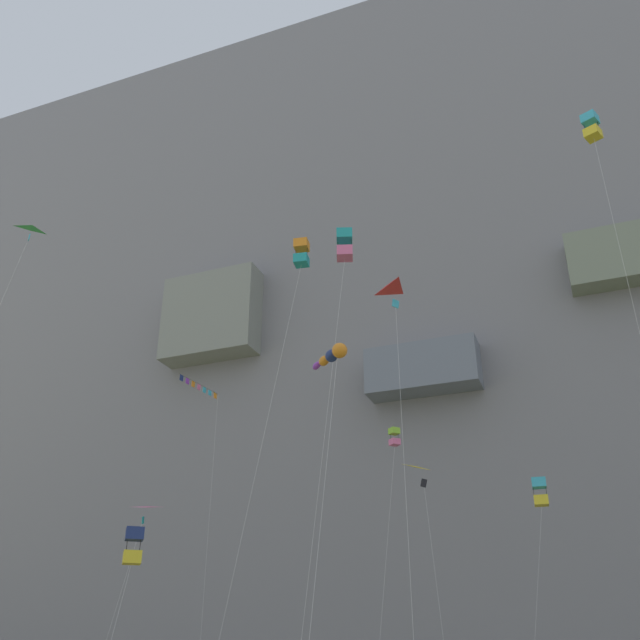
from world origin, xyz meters
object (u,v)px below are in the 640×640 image
Objects in this scene: kite_windsock_low_right at (332,356)px; kite_box_high_center at (540,492)px; kite_box_mid_right at (394,438)px; kite_box_upper_right at (133,546)px; kite_delta_upper_mid at (403,311)px; kite_banner_mid_center at (199,402)px; kite_box_far_right at (344,246)px; kite_box_upper_left at (301,254)px; kite_delta_near_cliff at (141,519)px; kite_delta_low_left at (27,242)px; kite_delta_high_right at (430,483)px; kite_box_front_field at (592,129)px.

kite_box_high_center is (6.03, 22.61, -1.58)m from kite_windsock_low_right.
kite_box_upper_right is at bearing -122.30° from kite_box_mid_right.
kite_delta_upper_mid is at bearing -72.65° from kite_box_mid_right.
kite_box_upper_right is 0.52× the size of kite_box_mid_right.
kite_delta_upper_mid is 18.52m from kite_box_upper_right.
kite_banner_mid_center reaches higher than kite_box_far_right.
kite_box_mid_right is at bearing 92.09° from kite_box_upper_left.
kite_banner_mid_center is 2.05× the size of kite_delta_near_cliff.
kite_delta_upper_mid is 0.63× the size of kite_delta_low_left.
kite_banner_mid_center is 22.04m from kite_delta_high_right.
kite_windsock_low_right is 0.83× the size of kite_box_mid_right.
kite_delta_high_right is 1.44× the size of kite_box_upper_right.
kite_box_upper_left reaches higher than kite_delta_high_right.
kite_delta_low_left is at bearing -99.80° from kite_banner_mid_center.
kite_banner_mid_center reaches higher than kite_box_mid_right.
kite_delta_near_cliff is (4.75, 9.18, -16.57)m from kite_delta_low_left.
kite_delta_upper_mid reaches higher than kite_windsock_low_right.
kite_delta_upper_mid reaches higher than kite_box_high_center.
kite_delta_upper_mid is 20.62m from kite_box_high_center.
kite_box_front_field reaches higher than kite_delta_near_cliff.
kite_box_mid_right reaches higher than kite_delta_high_right.
kite_windsock_low_right reaches higher than kite_box_high_center.
kite_delta_high_right is 18.16m from kite_box_upper_right.
kite_box_front_field is 1.13× the size of kite_banner_mid_center.
kite_delta_high_right is (-2.58, 14.62, -4.57)m from kite_delta_upper_mid.
kite_box_upper_right is (-10.59, 3.23, -13.39)m from kite_box_upper_left.
kite_delta_high_right is at bearing 100.00° from kite_delta_upper_mid.
kite_delta_upper_mid is 15.54m from kite_delta_high_right.
kite_box_high_center is 0.77× the size of kite_box_mid_right.
kite_delta_low_left is (-21.84, -0.56, 4.97)m from kite_box_far_right.
kite_delta_near_cliff is at bearing 153.68° from kite_delta_upper_mid.
kite_box_front_field is 1.92× the size of kite_box_high_center.
kite_delta_high_right is at bearing 80.17° from kite_box_upper_left.
kite_box_upper_left is at bearing -33.99° from kite_delta_near_cliff.
kite_box_high_center is at bearing 41.07° from kite_box_upper_right.
kite_delta_low_left is (-9.49, -2.08, 19.48)m from kite_box_upper_right.
kite_delta_near_cliff is at bearing -165.91° from kite_delta_high_right.
kite_box_upper_right is at bearing -138.62° from kite_delta_high_right.
kite_delta_high_right is 0.74× the size of kite_box_mid_right.
kite_box_front_field is 2.31× the size of kite_delta_near_cliff.
kite_delta_near_cliff is at bearing -149.69° from kite_box_mid_right.
kite_box_far_right is 1.70× the size of kite_box_high_center.
kite_box_mid_right is at bearing 98.78° from kite_windsock_low_right.
kite_delta_high_right is 30.30m from kite_delta_low_left.
kite_banner_mid_center is at bearing 150.47° from kite_box_front_field.
kite_banner_mid_center is 1.77× the size of kite_delta_high_right.
kite_delta_low_left is at bearing 177.85° from kite_delta_upper_mid.
kite_delta_near_cliff is at bearing 144.20° from kite_windsock_low_right.
kite_delta_near_cliff is (1.66, -8.70, -11.03)m from kite_banner_mid_center.
kite_delta_low_left is at bearing -137.55° from kite_box_mid_right.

